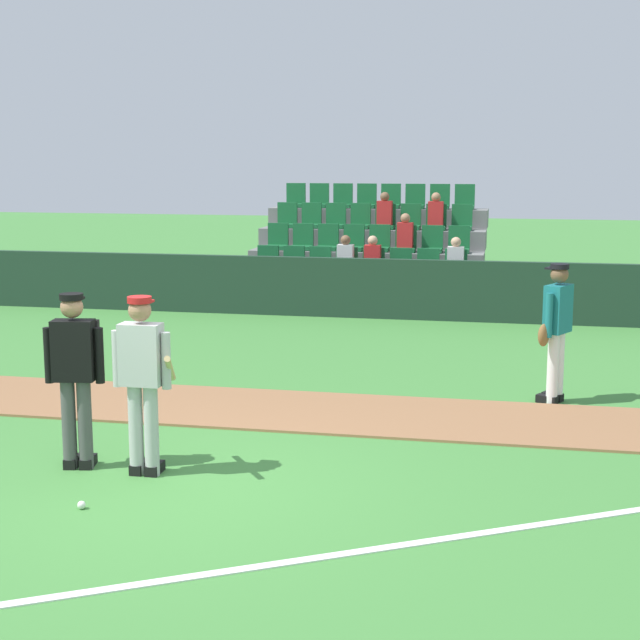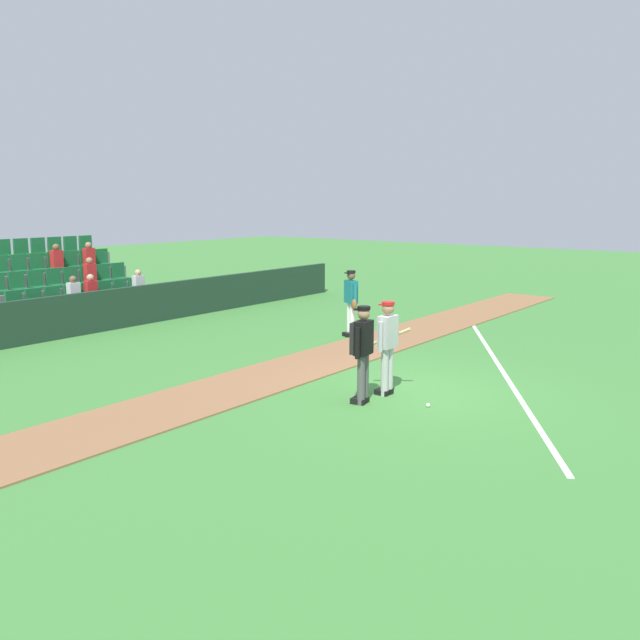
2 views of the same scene
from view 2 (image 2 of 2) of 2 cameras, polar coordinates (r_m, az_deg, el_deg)
ground_plane at (r=12.56m, az=7.82°, el=-6.27°), size 80.00×80.00×0.00m
infield_dirt_path at (r=14.13m, az=-2.20°, el=-4.25°), size 28.00×1.82×0.03m
foul_line_chalk at (r=14.96m, az=15.28°, el=-3.82°), size 10.29×6.35×0.01m
dugout_fence at (r=19.12m, az=-18.29°, el=0.78°), size 20.00×0.16×1.14m
stadium_bleachers at (r=21.02m, az=-21.79°, el=1.84°), size 5.00×3.80×2.45m
batter_grey_jersey at (r=12.15m, az=5.88°, el=-2.09°), size 0.69×0.78×1.76m
umpire_home_plate at (r=11.58m, az=3.69°, el=-2.51°), size 0.58×0.35×1.76m
runner_teal_jersey at (r=17.40m, az=2.71°, el=1.69°), size 0.45×0.60×1.76m
baseball at (r=11.74m, az=9.37°, el=-7.32°), size 0.07×0.07×0.07m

